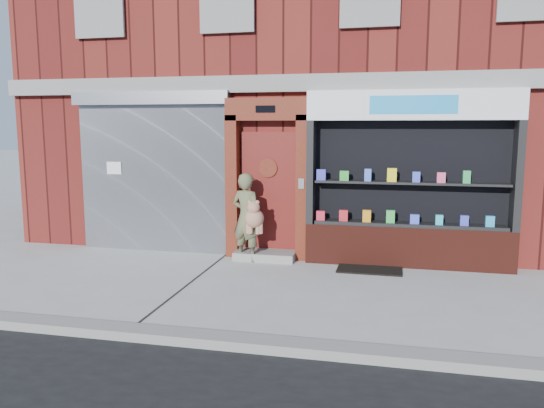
% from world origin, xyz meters
% --- Properties ---
extents(ground, '(80.00, 80.00, 0.00)m').
position_xyz_m(ground, '(0.00, 0.00, 0.00)').
color(ground, '#9E9E99').
rests_on(ground, ground).
extents(curb, '(60.00, 0.30, 0.12)m').
position_xyz_m(curb, '(0.00, -2.15, 0.06)').
color(curb, gray).
rests_on(curb, ground).
extents(building, '(12.00, 8.16, 8.00)m').
position_xyz_m(building, '(-0.00, 5.99, 4.00)').
color(building, '#531613').
rests_on(building, ground).
extents(shutter_bay, '(3.10, 0.30, 3.04)m').
position_xyz_m(shutter_bay, '(-3.00, 1.93, 1.72)').
color(shutter_bay, gray).
rests_on(shutter_bay, ground).
extents(red_door_bay, '(1.52, 0.58, 2.90)m').
position_xyz_m(red_door_bay, '(-0.75, 1.86, 1.46)').
color(red_door_bay, '#4C170D').
rests_on(red_door_bay, ground).
extents(pharmacy_bay, '(3.50, 0.41, 3.00)m').
position_xyz_m(pharmacy_bay, '(1.75, 1.81, 1.37)').
color(pharmacy_bay, '#501B12').
rests_on(pharmacy_bay, ground).
extents(woman, '(0.69, 0.61, 1.59)m').
position_xyz_m(woman, '(-1.03, 1.52, 0.80)').
color(woman, '#5F6140').
rests_on(woman, ground).
extents(doormat, '(1.08, 0.76, 0.03)m').
position_xyz_m(doormat, '(1.13, 1.43, 0.01)').
color(doormat, black).
rests_on(doormat, ground).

